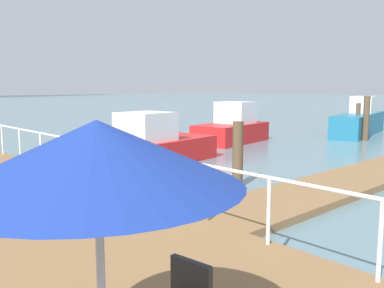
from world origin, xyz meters
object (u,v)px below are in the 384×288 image
moored_boat_2 (360,121)px  moored_boat_0 (156,145)px  patio_umbrella (97,154)px  moored_boat_3 (232,128)px

moored_boat_2 → moored_boat_0: bearing=177.5°
moored_boat_0 → patio_umbrella: size_ratio=2.22×
moored_boat_0 → moored_boat_3: size_ratio=1.03×
moored_boat_0 → moored_boat_2: 15.03m
moored_boat_3 → patio_umbrella: bearing=-140.9°
moored_boat_3 → patio_umbrella: size_ratio=2.16×
moored_boat_2 → patio_umbrella: (-23.04, -9.13, 1.55)m
moored_boat_0 → moored_boat_3: 6.92m
moored_boat_3 → patio_umbrella: 18.91m
moored_boat_2 → moored_boat_3: bearing=161.9°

